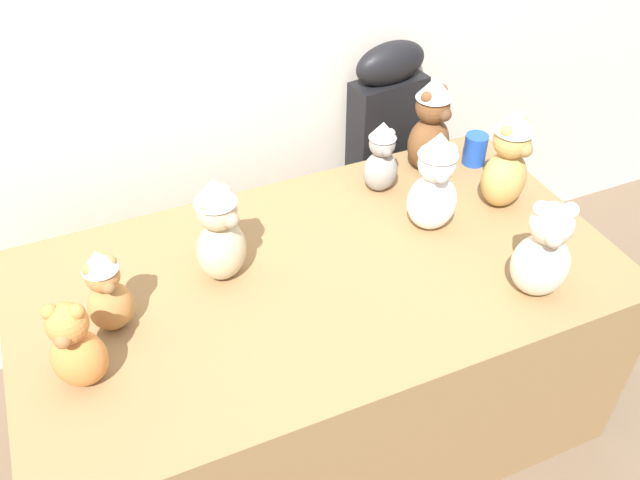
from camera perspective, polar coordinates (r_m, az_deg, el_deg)
The scene contains 12 objects.
ground_plane at distance 2.35m, azimuth 2.57°, elevation -19.31°, with size 10.00×10.00×0.00m, color brown.
display_table at distance 2.19m, azimuth 0.00°, elevation -9.46°, with size 1.74×0.93×0.71m, color olive.
instrument_case at distance 2.65m, azimuth 5.38°, elevation 5.91°, with size 0.29×0.16×1.07m.
teddy_bear_snow at distance 2.02m, azimuth 9.74°, elevation 4.82°, with size 0.18×0.16×0.34m.
teddy_bear_chestnut at distance 2.30m, azimuth 9.43°, elevation 9.66°, with size 0.19×0.18×0.35m.
teddy_bear_ginger at distance 1.68m, azimuth -20.13°, elevation -8.62°, with size 0.17×0.15×0.26m.
teddy_bear_sand at distance 1.84m, azimuth -8.58°, elevation 0.80°, with size 0.20×0.19×0.34m.
teddy_bear_ash at distance 2.19m, azimuth 5.26°, elevation 7.02°, with size 0.12×0.11×0.26m.
teddy_bear_caramel at distance 1.78m, azimuth -17.73°, elevation -4.18°, with size 0.13×0.12×0.26m.
teddy_bear_cream at distance 1.88m, azimuth 18.55°, elevation -1.01°, with size 0.20×0.19×0.31m.
teddy_bear_honey at distance 2.17m, azimuth 15.75°, elevation 6.62°, with size 0.19×0.18×0.35m.
party_cup_blue at distance 2.41m, azimuth 13.10°, elevation 7.55°, with size 0.08×0.08×0.11m, color blue.
Camera 1 is at (-0.56, -1.05, 2.03)m, focal length 37.50 mm.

